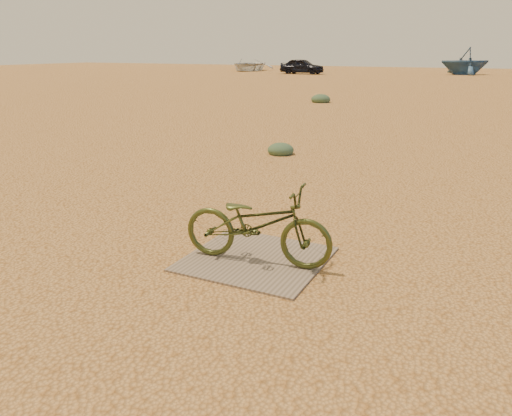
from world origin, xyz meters
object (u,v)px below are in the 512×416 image
at_px(boat_near_left, 248,65).
at_px(boat_far_left, 465,61).
at_px(plywood_board, 256,259).
at_px(car, 302,66).
at_px(bicycle, 257,224).

bearing_deg(boat_near_left, boat_far_left, -2.69).
distance_m(plywood_board, car, 40.80).
bearing_deg(bicycle, boat_near_left, 20.25).
relative_size(bicycle, boat_near_left, 0.27).
distance_m(boat_near_left, boat_far_left, 20.15).
xyz_separation_m(bicycle, boat_far_left, (-1.48, 43.15, 0.71)).
relative_size(plywood_board, car, 0.36).
height_order(car, boat_far_left, boat_far_left).
height_order(plywood_board, bicycle, bicycle).
relative_size(car, boat_near_left, 0.67).
bearing_deg(plywood_board, car, 110.54).
height_order(bicycle, boat_near_left, boat_near_left).
bearing_deg(boat_far_left, boat_near_left, -122.34).
bearing_deg(bicycle, plywood_board, 27.33).
relative_size(bicycle, boat_far_left, 0.36).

